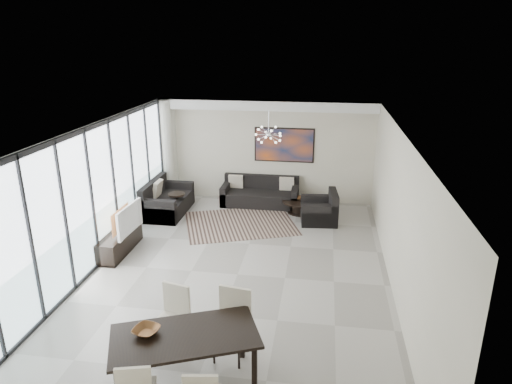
% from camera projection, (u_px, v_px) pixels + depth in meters
% --- Properties ---
extents(room_shell, '(6.00, 9.00, 2.90)m').
position_uv_depth(room_shell, '(260.00, 209.00, 8.64)').
color(room_shell, '#A8A39B').
rests_on(room_shell, ground).
extents(window_wall, '(0.37, 8.95, 2.90)m').
position_uv_depth(window_wall, '(96.00, 199.00, 9.10)').
color(window_wall, white).
rests_on(window_wall, floor).
extents(soffit, '(5.98, 0.40, 0.26)m').
position_uv_depth(soffit, '(266.00, 105.00, 12.29)').
color(soffit, white).
rests_on(soffit, room_shell).
extents(painting, '(1.68, 0.04, 0.98)m').
position_uv_depth(painting, '(284.00, 145.00, 12.75)').
color(painting, '#CC551C').
rests_on(painting, room_shell).
extents(chandelier, '(0.66, 0.66, 0.71)m').
position_uv_depth(chandelier, '(269.00, 135.00, 10.71)').
color(chandelier, silver).
rests_on(chandelier, room_shell).
extents(rug, '(3.25, 2.88, 0.01)m').
position_uv_depth(rug, '(240.00, 223.00, 11.67)').
color(rug, black).
rests_on(rug, floor).
extents(coffee_table, '(0.97, 0.97, 0.34)m').
position_uv_depth(coffee_table, '(300.00, 206.00, 12.34)').
color(coffee_table, black).
rests_on(coffee_table, floor).
extents(bowl_coffee, '(0.28, 0.28, 0.08)m').
position_uv_depth(bowl_coffee, '(300.00, 198.00, 12.35)').
color(bowl_coffee, brown).
rests_on(bowl_coffee, coffee_table).
extents(sofa_main, '(2.15, 0.88, 0.78)m').
position_uv_depth(sofa_main, '(260.00, 195.00, 12.91)').
color(sofa_main, black).
rests_on(sofa_main, floor).
extents(loveseat, '(1.00, 1.77, 0.88)m').
position_uv_depth(loveseat, '(166.00, 202.00, 12.29)').
color(loveseat, black).
rests_on(loveseat, floor).
extents(armchair, '(0.99, 1.03, 0.80)m').
position_uv_depth(armchair, '(320.00, 211.00, 11.72)').
color(armchair, black).
rests_on(armchair, floor).
extents(side_table, '(0.44, 0.44, 0.61)m').
position_uv_depth(side_table, '(177.00, 200.00, 12.08)').
color(side_table, black).
rests_on(side_table, floor).
extents(tv_console, '(0.43, 1.52, 0.48)m').
position_uv_depth(tv_console, '(120.00, 242.00, 10.07)').
color(tv_console, black).
rests_on(tv_console, floor).
extents(television, '(0.20, 1.09, 0.63)m').
position_uv_depth(television, '(125.00, 219.00, 9.89)').
color(television, gray).
rests_on(television, tv_console).
extents(dining_table, '(2.16, 1.63, 0.81)m').
position_uv_depth(dining_table, '(185.00, 340.00, 6.06)').
color(dining_table, black).
rests_on(dining_table, floor).
extents(dining_chair_nw, '(0.55, 0.55, 0.99)m').
position_uv_depth(dining_chair_nw, '(174.00, 312.00, 6.95)').
color(dining_chair_nw, beige).
rests_on(dining_chair_nw, floor).
extents(dining_chair_ne, '(0.56, 0.56, 1.07)m').
position_uv_depth(dining_chair_ne, '(233.00, 318.00, 6.71)').
color(dining_chair_ne, beige).
rests_on(dining_chair_ne, floor).
extents(bowl_dining, '(0.41, 0.41, 0.08)m').
position_uv_depth(bowl_dining, '(146.00, 331.00, 6.05)').
color(bowl_dining, brown).
rests_on(bowl_dining, dining_table).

